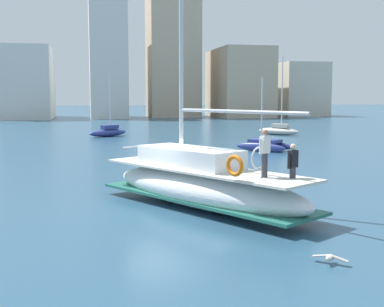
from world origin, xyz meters
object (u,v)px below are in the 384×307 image
at_px(main_sailboat, 202,183).
at_px(moored_sloop_near, 279,130).
at_px(moored_sloop_far, 108,132).
at_px(moored_catamaran, 265,144).
at_px(seagull, 330,258).

height_order(main_sailboat, moored_sloop_near, main_sailboat).
xyz_separation_m(moored_sloop_far, moored_catamaran, (10.98, -16.01, -0.02)).
bearing_deg(main_sailboat, seagull, -76.44).
distance_m(moored_catamaran, seagull, 26.06).
height_order(moored_sloop_far, moored_catamaran, moored_sloop_far).
relative_size(main_sailboat, moored_catamaran, 2.22).
height_order(moored_sloop_near, moored_catamaran, moored_sloop_near).
distance_m(moored_sloop_near, moored_catamaran, 15.88).
height_order(moored_sloop_far, seagull, moored_sloop_far).
height_order(main_sailboat, seagull, main_sailboat).
xyz_separation_m(moored_catamaran, seagull, (-7.37, -24.99, -0.33)).
distance_m(main_sailboat, moored_sloop_near, 36.09).
distance_m(main_sailboat, moored_sloop_far, 34.15).
bearing_deg(moored_catamaran, main_sailboat, -116.55).
distance_m(moored_sloop_near, seagull, 41.83).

